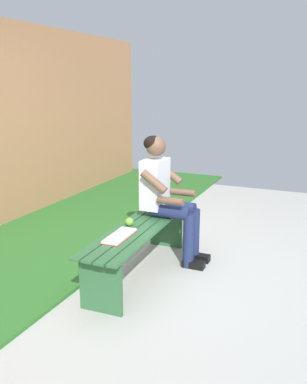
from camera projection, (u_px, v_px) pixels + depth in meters
ground_plane at (205, 373)px, 2.67m from camera, size 10.00×7.00×0.04m
grass_strip at (25, 249)px, 4.57m from camera, size 9.00×2.08×0.03m
bench_near at (139, 238)px, 3.94m from camera, size 1.78×0.48×0.48m
person_seated at (166, 193)px, 4.19m from camera, size 0.50×0.69×1.28m
apple at (129, 222)px, 3.92m from camera, size 0.08×0.08×0.08m
book_open at (120, 236)px, 3.63m from camera, size 0.42×0.17×0.02m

